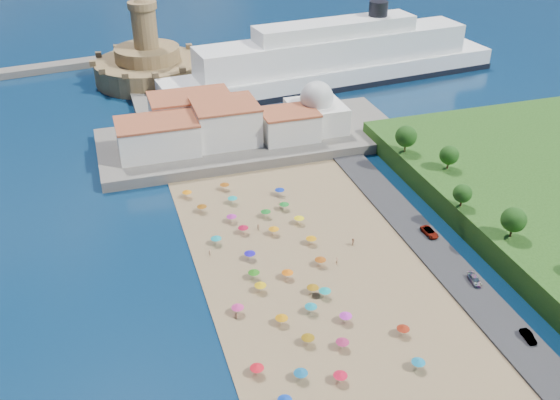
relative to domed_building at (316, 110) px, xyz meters
name	(u,v)px	position (x,y,z in m)	size (l,w,h in m)	color
ground	(298,297)	(-30.00, -71.00, -8.97)	(700.00, 700.00, 0.00)	#071938
terrace	(251,139)	(-20.00, 2.00, -7.47)	(90.00, 36.00, 3.00)	#59544C
jetty	(161,106)	(-42.00, 37.00, -7.77)	(18.00, 70.00, 2.40)	#59544C
waterfront_buildings	(207,124)	(-33.05, 2.64, -1.10)	(57.00, 29.00, 11.00)	silver
domed_building	(316,110)	(0.00, 0.00, 0.00)	(16.00, 16.00, 15.00)	silver
fortress	(148,64)	(-42.00, 67.00, -2.29)	(40.00, 40.00, 32.40)	#A17F50
cruise_ship	(334,61)	(23.23, 43.49, -0.50)	(132.45, 33.36, 28.63)	black
beach_parasols	(308,318)	(-31.15, -79.91, -6.83)	(31.61, 115.36, 2.20)	gray
beachgoers	(308,318)	(-30.78, -78.72, -7.85)	(35.86, 91.57, 1.90)	tan
parked_cars	(460,264)	(6.00, -72.61, -7.59)	(2.63, 41.08, 1.45)	gray
hillside_trees	(529,230)	(18.27, -76.68, 1.12)	(15.87, 110.06, 7.55)	#382314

